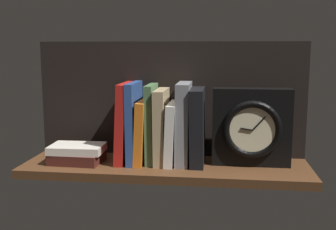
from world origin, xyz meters
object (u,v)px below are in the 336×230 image
object	(u,v)px
book_white_catcher	(172,133)
book_green_romantic	(152,123)
book_gray_chess	(184,123)
framed_clock	(252,127)
book_red_requiem	(125,122)
book_stack_side	(77,154)
book_blue_modern	(134,122)
book_tan_shortstories	(161,126)
book_black_skeptic	(197,126)
book_orange_pandolfini	(143,131)

from	to	relation	value
book_white_catcher	book_green_romantic	bearing A→B (deg)	180.00
book_gray_chess	framed_clock	bearing A→B (deg)	-1.50
book_red_requiem	book_stack_side	bearing A→B (deg)	-163.56
book_blue_modern	book_stack_side	xyz separation A→B (cm)	(-16.93, -4.17, -9.35)
book_blue_modern	book_stack_side	bearing A→B (deg)	-166.17
book_red_requiem	book_gray_chess	xyz separation A→B (cm)	(17.88, 0.00, 0.12)
book_green_romantic	book_white_catcher	xyz separation A→B (cm)	(6.20, 0.00, -2.71)
book_white_catcher	book_tan_shortstories	bearing A→B (deg)	180.00
book_blue_modern	book_green_romantic	world-z (taller)	book_blue_modern
book_white_catcher	framed_clock	xyz separation A→B (cm)	(23.61, -0.52, 2.30)
book_black_skeptic	framed_clock	distance (cm)	15.90
book_orange_pandolfini	book_white_catcher	world-z (taller)	book_orange_pandolfini
book_orange_pandolfini	book_gray_chess	bearing A→B (deg)	0.00
book_red_requiem	book_white_catcher	size ratio (longest dim) A/B	1.32
book_red_requiem	framed_clock	world-z (taller)	book_red_requiem
book_white_catcher	book_orange_pandolfini	bearing A→B (deg)	180.00
book_white_catcher	book_gray_chess	world-z (taller)	book_gray_chess
book_red_requiem	book_orange_pandolfini	bearing A→B (deg)	0.00
book_tan_shortstories	book_orange_pandolfini	bearing A→B (deg)	180.00
book_blue_modern	book_white_catcher	size ratio (longest dim) A/B	1.33
book_red_requiem	book_white_catcher	xyz separation A→B (cm)	(14.37, 0.00, -2.91)
book_orange_pandolfini	book_stack_side	world-z (taller)	book_orange_pandolfini
book_gray_chess	book_black_skeptic	distance (cm)	4.29
book_blue_modern	book_green_romantic	size ratio (longest dim) A/B	1.02
book_orange_pandolfini	book_white_catcher	distance (cm)	8.89
book_blue_modern	book_black_skeptic	distance (cm)	19.30
book_blue_modern	book_tan_shortstories	bearing A→B (deg)	0.00
book_red_requiem	book_green_romantic	world-z (taller)	book_red_requiem
book_white_catcher	book_black_skeptic	world-z (taller)	book_black_skeptic
book_tan_shortstories	book_stack_side	world-z (taller)	book_tan_shortstories
book_green_romantic	book_gray_chess	distance (cm)	9.72
book_tan_shortstories	framed_clock	xyz separation A→B (cm)	(26.78, -0.52, 0.29)
book_red_requiem	book_white_catcher	world-z (taller)	book_red_requiem
book_blue_modern	book_orange_pandolfini	world-z (taller)	book_blue_modern
book_green_romantic	framed_clock	xyz separation A→B (cm)	(29.81, -0.52, -0.41)
book_red_requiem	book_stack_side	size ratio (longest dim) A/B	1.49
book_blue_modern	book_stack_side	size ratio (longest dim) A/B	1.50
book_black_skeptic	book_gray_chess	bearing A→B (deg)	180.00
book_black_skeptic	book_green_romantic	bearing A→B (deg)	180.00
book_orange_pandolfini	book_tan_shortstories	distance (cm)	5.95
book_orange_pandolfini	book_stack_side	bearing A→B (deg)	-168.00
book_white_catcher	book_gray_chess	size ratio (longest dim) A/B	0.75
book_blue_modern	framed_clock	size ratio (longest dim) A/B	1.06
book_white_catcher	book_stack_side	world-z (taller)	book_white_catcher
book_red_requiem	book_orange_pandolfini	size ratio (longest dim) A/B	1.28
book_orange_pandolfini	book_red_requiem	bearing A→B (deg)	180.00
book_blue_modern	book_white_catcher	bearing A→B (deg)	0.00
book_orange_pandolfini	book_black_skeptic	distance (cm)	16.70
book_gray_chess	book_stack_side	size ratio (longest dim) A/B	1.50
book_white_catcher	book_black_skeptic	bearing A→B (deg)	0.00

